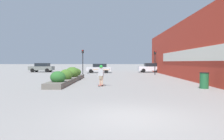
% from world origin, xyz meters
% --- Properties ---
extents(ground_plane, '(300.00, 300.00, 0.00)m').
position_xyz_m(ground_plane, '(0.00, 0.00, 0.00)').
color(ground_plane, gray).
extents(building_wall_right, '(0.67, 38.12, 5.92)m').
position_xyz_m(building_wall_right, '(6.57, 14.06, 2.95)').
color(building_wall_right, '#B23323').
rests_on(building_wall_right, ground_plane).
extents(planter_box, '(1.36, 10.43, 1.26)m').
position_xyz_m(planter_box, '(-4.50, 12.27, 0.44)').
color(planter_box, '#605B54').
rests_on(planter_box, ground_plane).
extents(skateboard, '(0.45, 0.62, 0.10)m').
position_xyz_m(skateboard, '(-1.50, 8.73, 0.07)').
color(skateboard, maroon).
rests_on(skateboard, ground_plane).
extents(skateboarder, '(1.23, 0.66, 1.42)m').
position_xyz_m(skateboarder, '(-1.50, 8.73, 0.96)').
color(skateboarder, tan).
rests_on(skateboarder, skateboard).
extents(trash_bin, '(0.58, 0.58, 1.06)m').
position_xyz_m(trash_bin, '(5.32, 7.53, 0.53)').
color(trash_bin, '#1E5B33').
rests_on(trash_bin, ground_plane).
extents(car_leftmost, '(3.84, 1.87, 1.43)m').
position_xyz_m(car_leftmost, '(-2.96, 27.55, 0.75)').
color(car_leftmost, '#BCBCC1').
rests_on(car_leftmost, ground_plane).
extents(car_center_left, '(3.82, 2.01, 1.52)m').
position_xyz_m(car_center_left, '(5.32, 29.13, 0.80)').
color(car_center_left, silver).
rests_on(car_center_left, ground_plane).
extents(car_center_right, '(3.92, 2.07, 1.52)m').
position_xyz_m(car_center_right, '(-12.84, 29.94, 0.80)').
color(car_center_right, slate).
rests_on(car_center_right, ground_plane).
extents(car_rightmost, '(4.23, 1.87, 1.53)m').
position_xyz_m(car_rightmost, '(13.57, 28.82, 0.81)').
color(car_rightmost, '#BCBCC1').
rests_on(car_rightmost, ground_plane).
extents(traffic_light_left, '(0.28, 0.30, 3.38)m').
position_xyz_m(traffic_light_left, '(-4.96, 23.50, 2.31)').
color(traffic_light_left, black).
rests_on(traffic_light_left, ground_plane).
extents(traffic_light_right, '(0.28, 0.30, 3.20)m').
position_xyz_m(traffic_light_right, '(4.91, 22.72, 2.20)').
color(traffic_light_right, black).
rests_on(traffic_light_right, ground_plane).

